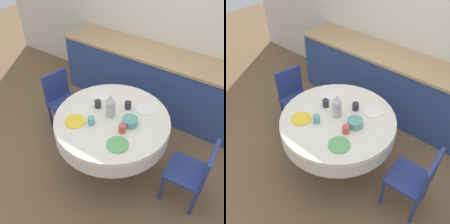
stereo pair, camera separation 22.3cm
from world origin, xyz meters
TOP-DOWN VIEW (x-y plane):
  - ground_plane at (0.00, 0.00)m, footprint 12.00×12.00m
  - wall_back at (0.00, 1.67)m, footprint 7.00×0.05m
  - kitchen_counter at (0.00, 1.34)m, footprint 3.24×0.64m
  - dining_table at (0.00, 0.00)m, footprint 1.29×1.29m
  - chair_left at (0.98, 0.05)m, footprint 0.42×0.42m
  - chair_right at (-0.96, 0.19)m, footprint 0.47×0.47m
  - plate_near_left at (-0.29, -0.28)m, footprint 0.22×0.22m
  - cup_near_left at (-0.13, -0.21)m, footprint 0.07×0.07m
  - plate_near_right at (0.27, -0.30)m, footprint 0.22×0.22m
  - cup_near_right at (0.21, -0.12)m, footprint 0.07×0.07m
  - plate_far_left at (-0.33, 0.23)m, footprint 0.22×0.22m
  - cup_far_left at (-0.23, 0.06)m, footprint 0.07×0.07m
  - plate_far_right at (0.24, 0.32)m, footprint 0.22×0.22m
  - cup_far_right at (0.06, 0.23)m, footprint 0.07×0.07m
  - coffee_carafe at (-0.03, 0.02)m, footprint 0.10×0.10m
  - fruit_bowl at (0.22, 0.02)m, footprint 0.17×0.17m

SIDE VIEW (x-z plane):
  - ground_plane at x=0.00m, z-range 0.00..0.00m
  - kitchen_counter at x=0.00m, z-range 0.00..0.95m
  - chair_left at x=0.98m, z-range 0.06..0.92m
  - chair_right at x=-0.96m, z-range 0.06..0.92m
  - dining_table at x=0.00m, z-range 0.26..1.04m
  - plate_near_left at x=-0.29m, z-range 0.78..0.79m
  - plate_near_right at x=0.27m, z-range 0.78..0.79m
  - plate_far_left at x=-0.33m, z-range 0.78..0.79m
  - plate_far_right at x=0.24m, z-range 0.78..0.79m
  - fruit_bowl at x=0.22m, z-range 0.78..0.86m
  - cup_near_left at x=-0.13m, z-range 0.78..0.87m
  - cup_near_right at x=0.21m, z-range 0.78..0.87m
  - cup_far_left at x=-0.23m, z-range 0.78..0.87m
  - cup_far_right at x=0.06m, z-range 0.78..0.87m
  - coffee_carafe at x=-0.03m, z-range 0.76..1.04m
  - wall_back at x=0.00m, z-range 0.00..2.60m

